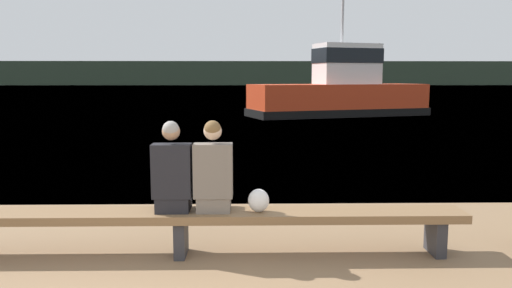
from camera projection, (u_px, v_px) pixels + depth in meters
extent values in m
plane|color=#5684A3|center=(244.00, 85.00, 126.72)|extent=(240.00, 240.00, 0.00)
cube|color=#2D3D2D|center=(244.00, 73.00, 125.54)|extent=(600.00, 12.00, 5.75)
cube|color=brown|center=(181.00, 216.00, 5.53)|extent=(6.32, 0.46, 0.09)
cube|color=#2D2D33|center=(435.00, 236.00, 5.61)|extent=(0.12, 0.39, 0.41)
cube|color=#2D2D33|center=(181.00, 237.00, 5.56)|extent=(0.12, 0.39, 0.41)
cube|color=black|center=(174.00, 203.00, 5.57)|extent=(0.37, 0.38, 0.17)
cube|color=black|center=(172.00, 171.00, 5.44)|extent=(0.42, 0.22, 0.59)
sphere|color=tan|center=(171.00, 131.00, 5.38)|extent=(0.20, 0.20, 0.20)
sphere|color=gray|center=(171.00, 129.00, 5.36)|extent=(0.18, 0.18, 0.18)
cube|color=#70665B|center=(214.00, 203.00, 5.58)|extent=(0.37, 0.38, 0.17)
cube|color=#70665B|center=(213.00, 171.00, 5.44)|extent=(0.42, 0.22, 0.59)
sphere|color=beige|center=(213.00, 131.00, 5.39)|extent=(0.20, 0.20, 0.20)
sphere|color=brown|center=(213.00, 129.00, 5.37)|extent=(0.18, 0.18, 0.18)
ellipsoid|color=white|center=(259.00, 200.00, 5.49)|extent=(0.23, 0.18, 0.26)
cube|color=red|center=(338.00, 100.00, 25.62)|extent=(9.48, 5.46, 1.61)
cube|color=black|center=(338.00, 112.00, 25.70)|extent=(9.69, 5.62, 0.39)
cube|color=silver|center=(347.00, 64.00, 25.53)|extent=(3.53, 2.57, 2.04)
cube|color=black|center=(347.00, 56.00, 25.47)|extent=(3.61, 2.64, 0.74)
cylinder|color=#B2B2B7|center=(343.00, 9.00, 25.06)|extent=(0.14, 0.14, 3.43)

